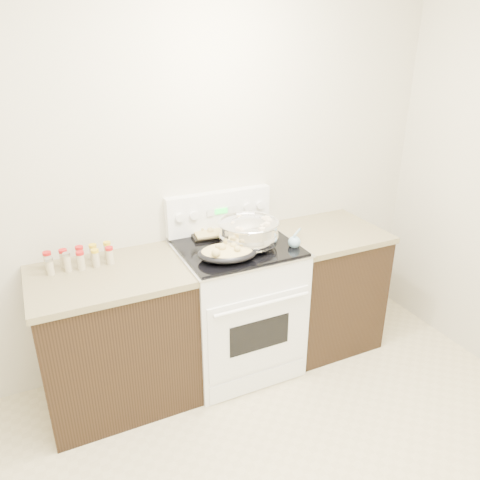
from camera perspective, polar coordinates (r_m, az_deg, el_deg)
room_shell at (r=1.47m, az=10.52°, el=3.55°), size 4.10×3.60×2.75m
counter_left at (r=3.10m, az=-14.81°, el=-11.42°), size 0.93×0.67×0.92m
counter_right at (r=3.62m, az=10.15°, el=-5.51°), size 0.73×0.67×0.92m
kitchen_range at (r=3.28m, az=-0.41°, el=-7.86°), size 0.78×0.73×1.22m
mixing_bowl at (r=3.00m, az=1.06°, el=0.75°), size 0.50×0.50×0.23m
roasting_pan at (r=2.85m, az=-1.57°, el=-1.48°), size 0.42×0.34×0.11m
baking_sheet at (r=3.26m, az=-2.41°, el=1.28°), size 0.46×0.35×0.06m
wooden_spoon at (r=3.09m, az=1.02°, el=-0.14°), size 0.08×0.26×0.04m
blue_ladle at (r=3.06m, az=6.68°, el=-0.11°), size 0.20×0.23×0.10m
spice_jars at (r=2.97m, az=-18.95°, el=-2.04°), size 0.40×0.14×0.12m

